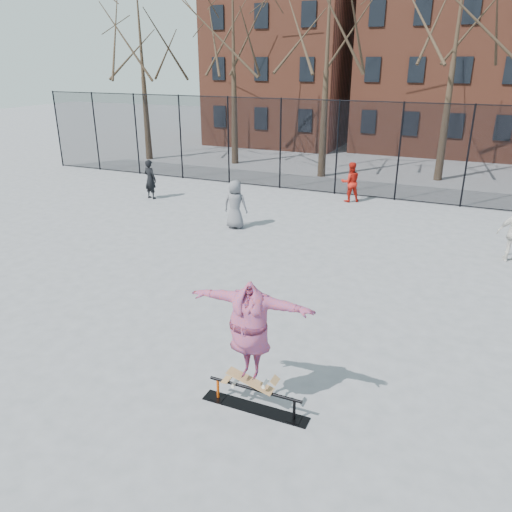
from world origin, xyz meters
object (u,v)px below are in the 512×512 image
at_px(skater, 250,337).
at_px(bystander_red, 350,182).
at_px(skate_rail, 255,401).
at_px(bystander_grey, 235,204).
at_px(bystander_black, 150,179).
at_px(skateboard, 250,384).

distance_m(skater, bystander_red, 13.90).
height_order(skate_rail, bystander_grey, bystander_grey).
relative_size(skater, bystander_grey, 1.23).
relative_size(skater, bystander_red, 1.26).
bearing_deg(bystander_black, bystander_red, -149.42).
relative_size(skateboard, bystander_black, 0.54).
relative_size(bystander_grey, bystander_black, 1.03).
bearing_deg(bystander_red, skate_rail, 68.15).
xyz_separation_m(skater, bystander_red, (-1.69, 13.78, -0.55)).
height_order(bystander_black, bystander_red, bystander_black).
bearing_deg(skater, bystander_red, 93.69).
relative_size(bystander_black, bystander_red, 1.01).
distance_m(skate_rail, bystander_red, 13.92).
distance_m(skate_rail, skateboard, 0.32).
xyz_separation_m(skate_rail, bystander_black, (-9.64, 10.87, 0.66)).
height_order(skater, bystander_black, skater).
distance_m(skate_rail, skater, 1.21).
relative_size(skate_rail, bystander_grey, 1.12).
xyz_separation_m(skate_rail, bystander_red, (-1.78, 13.78, 0.66)).
distance_m(skateboard, bystander_black, 14.48).
relative_size(skater, bystander_black, 1.26).
xyz_separation_m(skater, bystander_black, (-9.55, 10.87, -0.54)).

